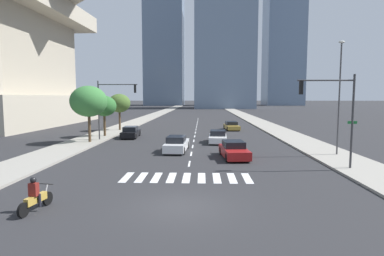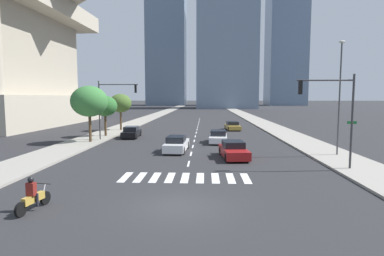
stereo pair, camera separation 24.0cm
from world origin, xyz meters
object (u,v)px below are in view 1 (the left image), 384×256
motorcycle_lead (35,198)px  sedan_white_1 (218,137)px  sedan_black_0 (131,132)px  sedan_gold_2 (231,126)px  sedan_red_3 (234,150)px  street_lamp_east (340,91)px  traffic_signal_far (112,100)px  street_tree_second (104,106)px  sedan_white_4 (177,144)px  traffic_signal_near (333,105)px  street_tree_third (119,103)px  street_tree_nearest (89,101)px

motorcycle_lead → sedan_white_1: bearing=-13.7°
sedan_black_0 → sedan_gold_2: bearing=-57.3°
sedan_red_3 → street_lamp_east: street_lamp_east is taller
sedan_gold_2 → traffic_signal_far: 18.90m
sedan_gold_2 → sedan_black_0: bearing=-59.4°
street_lamp_east → sedan_red_3: bearing=-173.5°
sedan_red_3 → street_tree_second: 19.22m
sedan_gold_2 → sedan_white_4: (-6.52, -18.53, 0.07)m
sedan_white_1 → sedan_gold_2: (2.63, 13.08, -0.03)m
traffic_signal_near → street_tree_second: traffic_signal_near is taller
motorcycle_lead → sedan_red_3: size_ratio=0.45×
sedan_red_3 → street_lamp_east: (8.43, 0.96, 4.68)m
sedan_gold_2 → street_tree_second: (-15.96, -8.82, 3.14)m
sedan_gold_2 → traffic_signal_far: traffic_signal_far is taller
sedan_red_3 → street_tree_third: 24.39m
street_tree_second → motorcycle_lead: bearing=-79.2°
street_lamp_east → street_tree_third: 29.32m
sedan_white_4 → street_tree_third: street_tree_third is taller
motorcycle_lead → street_tree_nearest: size_ratio=0.36×
street_tree_second → traffic_signal_far: bearing=-59.1°
street_tree_second → street_tree_third: (0.00, 6.98, 0.20)m
sedan_black_0 → street_tree_nearest: street_tree_nearest is taller
motorcycle_lead → street_tree_second: street_tree_second is taller
street_tree_nearest → street_tree_third: bearing=90.0°
sedan_red_3 → sedan_white_1: bearing=-179.2°
sedan_white_1 → street_lamp_east: street_lamp_east is taller
sedan_white_1 → traffic_signal_far: 12.10m
motorcycle_lead → street_tree_nearest: street_tree_nearest is taller
sedan_black_0 → traffic_signal_far: (-1.30, -2.85, 3.89)m
sedan_black_0 → sedan_white_4: 11.23m
motorcycle_lead → sedan_red_3: motorcycle_lead is taller
traffic_signal_near → street_lamp_east: size_ratio=0.68×
sedan_gold_2 → traffic_signal_near: traffic_signal_near is taller
sedan_white_4 → traffic_signal_far: (-7.51, 6.50, 3.87)m
sedan_gold_2 → sedan_red_3: bearing=-9.9°
motorcycle_lead → street_tree_second: 25.28m
sedan_red_3 → sedan_white_4: (-4.77, 2.86, 0.02)m
motorcycle_lead → sedan_gold_2: size_ratio=0.46×
traffic_signal_far → traffic_signal_near: bearing=-36.3°
traffic_signal_near → sedan_black_0: bearing=-43.8°
sedan_white_4 → street_tree_third: 19.45m
sedan_white_1 → traffic_signal_near: (6.81, -12.33, 3.69)m
traffic_signal_near → street_tree_second: 26.10m
sedan_black_0 → street_tree_second: (-3.22, 0.36, 3.09)m
street_lamp_east → street_tree_nearest: (-22.63, 6.52, -0.95)m
street_tree_second → sedan_white_4: bearing=-45.8°
street_lamp_east → sedan_black_0: bearing=149.9°
sedan_white_4 → street_tree_third: (-9.43, 16.69, 3.27)m
motorcycle_lead → sedan_gold_2: motorcycle_lead is taller
traffic_signal_near → street_lamp_east: street_lamp_east is taller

